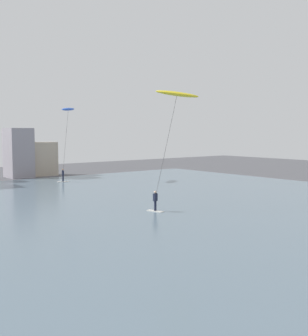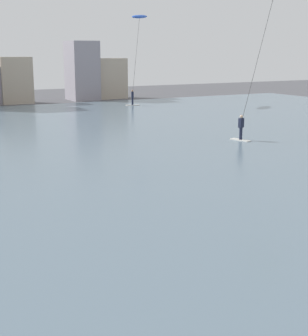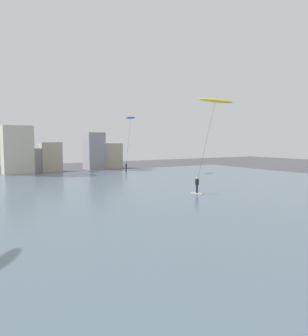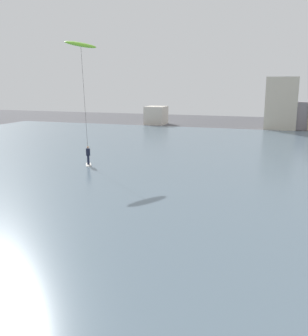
{
  "view_description": "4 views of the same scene",
  "coord_description": "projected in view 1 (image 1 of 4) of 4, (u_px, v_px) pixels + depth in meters",
  "views": [
    {
      "loc": [
        -7.24,
        1.83,
        6.47
      ],
      "look_at": [
        1.84,
        13.07,
        5.23
      ],
      "focal_mm": 46.13,
      "sensor_mm": 36.0,
      "label": 1
    },
    {
      "loc": [
        -6.41,
        2.36,
        5.71
      ],
      "look_at": [
        1.15,
        16.11,
        2.12
      ],
      "focal_mm": 54.62,
      "sensor_mm": 36.0,
      "label": 2
    },
    {
      "loc": [
        -6.42,
        3.11,
        5.4
      ],
      "look_at": [
        -0.08,
        13.36,
        4.38
      ],
      "focal_mm": 34.49,
      "sensor_mm": 36.0,
      "label": 3
    },
    {
      "loc": [
        2.64,
        -2.07,
        7.05
      ],
      "look_at": [
        -3.04,
        14.85,
        3.04
      ],
      "focal_mm": 41.07,
      "sensor_mm": 36.0,
      "label": 4
    }
  ],
  "objects": [
    {
      "name": "kitesurfer_yellow",
      "position": [
        175.0,
        102.0,
        35.21
      ],
      "size": [
        4.45,
        3.53,
        9.87
      ],
      "color": "silver",
      "rests_on": "water_bay"
    },
    {
      "name": "kitesurfer_blue",
      "position": [
        68.0,
        115.0,
        55.58
      ],
      "size": [
        4.02,
        3.39,
        9.51
      ],
      "color": "silver",
      "rests_on": "water_bay"
    }
  ]
}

